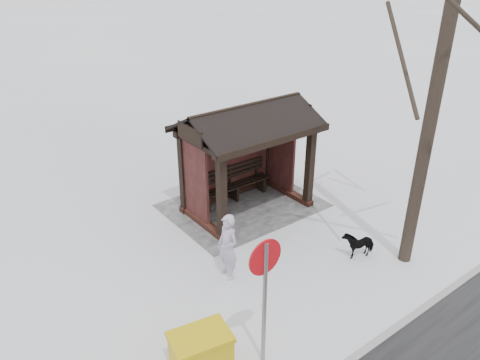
% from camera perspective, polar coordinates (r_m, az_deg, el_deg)
% --- Properties ---
extents(ground, '(120.00, 120.00, 0.00)m').
position_cam_1_polar(ground, '(13.41, 0.87, -3.46)').
color(ground, white).
rests_on(ground, ground).
extents(kerb, '(120.00, 0.15, 0.06)m').
position_cam_1_polar(kerb, '(10.46, 20.46, -15.20)').
color(kerb, gray).
rests_on(kerb, ground).
extents(trampled_patch, '(4.20, 3.20, 0.02)m').
position_cam_1_polar(trampled_patch, '(13.55, 0.35, -3.10)').
color(trampled_patch, '#939398').
rests_on(trampled_patch, ground).
extents(bus_shelter, '(3.60, 2.40, 3.09)m').
position_cam_1_polar(bus_shelter, '(12.60, 0.50, 5.41)').
color(bus_shelter, '#3D2016').
rests_on(bus_shelter, ground).
extents(pedestrian, '(0.40, 0.59, 1.57)m').
position_cam_1_polar(pedestrian, '(10.38, -1.50, -8.18)').
color(pedestrian, '#AFA1BD').
rests_on(pedestrian, ground).
extents(dog, '(0.84, 0.54, 0.65)m').
position_cam_1_polar(dog, '(11.67, 14.25, -7.47)').
color(dog, black).
rests_on(dog, ground).
extents(grit_bin, '(1.14, 0.88, 0.79)m').
position_cam_1_polar(grit_bin, '(8.64, -4.78, -20.18)').
color(grit_bin, '#C2A20B').
rests_on(grit_bin, ground).
extents(road_sign, '(0.66, 0.09, 2.57)m').
position_cam_1_polar(road_sign, '(7.82, 3.02, -11.85)').
color(road_sign, slate).
rests_on(road_sign, ground).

